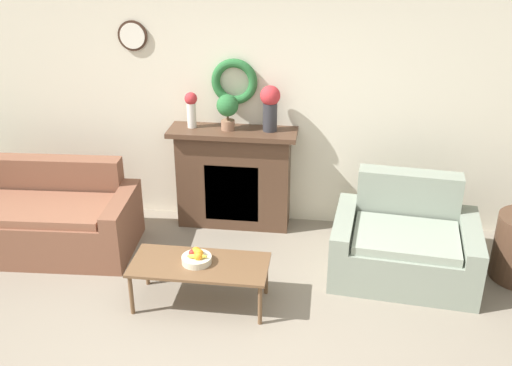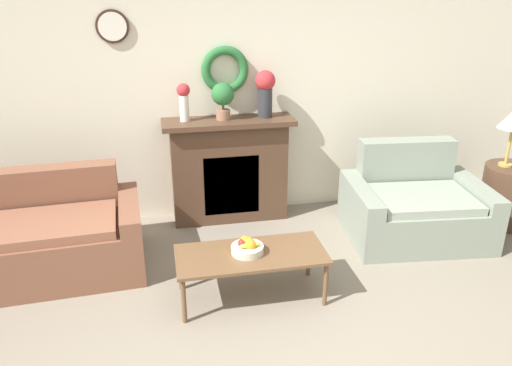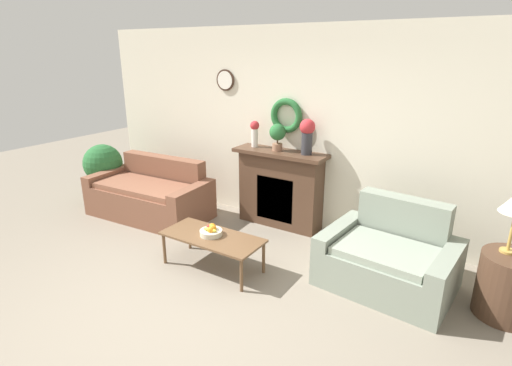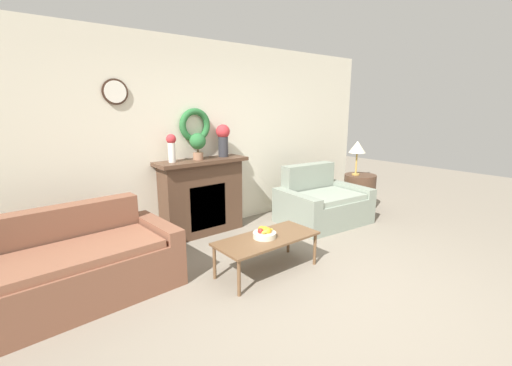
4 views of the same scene
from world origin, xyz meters
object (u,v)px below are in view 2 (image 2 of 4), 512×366
at_px(couch_left, 33,240).
at_px(vase_on_mantel_right, 265,90).
at_px(coffee_table, 251,257).
at_px(loveseat_right, 414,207).
at_px(vase_on_mantel_left, 184,99).
at_px(side_table_by_loveseat, 509,195).
at_px(potted_plant_on_mantel, 223,97).
at_px(fruit_bowl, 247,247).
at_px(fireplace, 229,169).

bearing_deg(couch_left, vase_on_mantel_right, 15.46).
bearing_deg(coffee_table, loveseat_right, 22.50).
bearing_deg(couch_left, vase_on_mantel_left, 24.99).
xyz_separation_m(side_table_by_loveseat, vase_on_mantel_left, (-3.22, 0.69, 0.99)).
bearing_deg(potted_plant_on_mantel, loveseat_right, -22.17).
distance_m(fruit_bowl, vase_on_mantel_left, 1.72).
relative_size(fireplace, coffee_table, 1.12).
bearing_deg(potted_plant_on_mantel, fruit_bowl, -91.12).
bearing_deg(couch_left, potted_plant_on_mantel, 19.04).
relative_size(fireplace, loveseat_right, 0.94).
distance_m(vase_on_mantel_right, potted_plant_on_mantel, 0.43).
bearing_deg(coffee_table, potted_plant_on_mantel, 89.86).
relative_size(coffee_table, fruit_bowl, 4.59).
height_order(fireplace, loveseat_right, fireplace).
xyz_separation_m(loveseat_right, fruit_bowl, (-1.80, -0.72, 0.15)).
bearing_deg(vase_on_mantel_left, potted_plant_on_mantel, -3.05).
xyz_separation_m(couch_left, loveseat_right, (3.52, 0.00, -0.01)).
distance_m(couch_left, vase_on_mantel_right, 2.52).
distance_m(fireplace, couch_left, 1.96).
distance_m(fruit_bowl, potted_plant_on_mantel, 1.68).
bearing_deg(vase_on_mantel_left, fireplace, -0.74).
bearing_deg(fruit_bowl, potted_plant_on_mantel, 88.88).
bearing_deg(fireplace, side_table_by_loveseat, -13.82).
bearing_deg(fireplace, fruit_bowl, -93.04).
bearing_deg(fireplace, loveseat_right, -23.15).
height_order(fruit_bowl, vase_on_mantel_right, vase_on_mantel_right).
relative_size(couch_left, coffee_table, 1.59).
distance_m(fireplace, loveseat_right, 1.89).
height_order(side_table_by_loveseat, potted_plant_on_mantel, potted_plant_on_mantel).
xyz_separation_m(vase_on_mantel_left, vase_on_mantel_right, (0.80, -0.00, 0.06)).
relative_size(fireplace, vase_on_mantel_right, 2.82).
relative_size(fruit_bowl, side_table_by_loveseat, 0.41).
xyz_separation_m(couch_left, side_table_by_loveseat, (4.60, 0.05, 0.00)).
bearing_deg(vase_on_mantel_right, potted_plant_on_mantel, -177.31).
relative_size(fireplace, potted_plant_on_mantel, 3.59).
bearing_deg(potted_plant_on_mantel, vase_on_mantel_left, 176.95).
relative_size(fireplace, couch_left, 0.71).
xyz_separation_m(fruit_bowl, side_table_by_loveseat, (2.87, 0.77, -0.14)).
height_order(fireplace, coffee_table, fireplace).
height_order(loveseat_right, fruit_bowl, loveseat_right).
bearing_deg(fireplace, potted_plant_on_mantel, -163.50).
xyz_separation_m(fruit_bowl, vase_on_mantel_left, (-0.35, 1.46, 0.85)).
distance_m(coffee_table, side_table_by_loveseat, 2.95).
xyz_separation_m(coffee_table, potted_plant_on_mantel, (0.00, 1.45, 0.94)).
bearing_deg(fruit_bowl, coffee_table, -30.87).
relative_size(couch_left, fruit_bowl, 7.29).
height_order(couch_left, fruit_bowl, couch_left).
distance_m(loveseat_right, potted_plant_on_mantel, 2.16).
distance_m(loveseat_right, side_table_by_loveseat, 1.08).
relative_size(couch_left, loveseat_right, 1.33).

